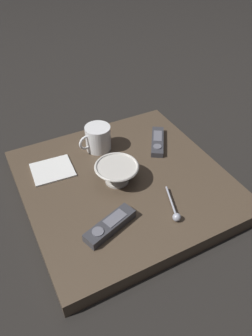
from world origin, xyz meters
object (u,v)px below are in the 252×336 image
(cereal_bowl, at_px, (117,172))
(tv_remote_near, at_px, (157,141))
(folded_napkin, at_px, (52,170))
(teaspoon, at_px, (175,213))
(coffee_mug, at_px, (98,138))
(tv_remote_far, at_px, (110,225))

(cereal_bowl, distance_m, tv_remote_near, 0.25)
(tv_remote_near, bearing_deg, folded_napkin, 175.15)
(teaspoon, height_order, tv_remote_near, teaspoon)
(tv_remote_near, distance_m, folded_napkin, 0.39)
(cereal_bowl, relative_size, folded_napkin, 0.99)
(coffee_mug, distance_m, teaspoon, 0.40)
(tv_remote_far, bearing_deg, coffee_mug, 71.40)
(cereal_bowl, relative_size, tv_remote_near, 0.87)
(coffee_mug, bearing_deg, folded_napkin, -167.16)
(tv_remote_near, bearing_deg, tv_remote_far, -139.58)
(teaspoon, height_order, tv_remote_far, tv_remote_far)
(teaspoon, bearing_deg, coffee_mug, 99.63)
(cereal_bowl, xyz_separation_m, tv_remote_near, (0.22, 0.11, -0.03))
(coffee_mug, height_order, folded_napkin, coffee_mug)
(teaspoon, relative_size, tv_remote_near, 0.80)
(tv_remote_far, xyz_separation_m, folded_napkin, (-0.07, 0.30, -0.01))
(tv_remote_near, relative_size, folded_napkin, 1.14)
(tv_remote_far, height_order, folded_napkin, tv_remote_far)
(coffee_mug, height_order, tv_remote_near, coffee_mug)
(cereal_bowl, height_order, tv_remote_near, cereal_bowl)
(folded_napkin, bearing_deg, cereal_bowl, -40.20)
(coffee_mug, xyz_separation_m, folded_napkin, (-0.18, -0.04, -0.04))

